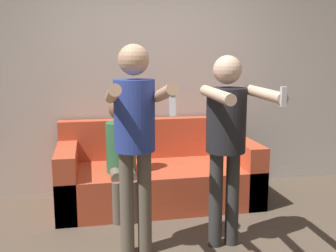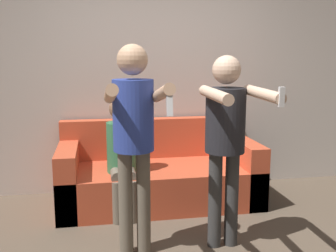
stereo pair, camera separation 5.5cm
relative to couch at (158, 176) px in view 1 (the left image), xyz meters
The scene contains 5 objects.
wall_back 1.18m from the couch, 87.47° to the left, with size 6.40×0.06×2.70m.
couch is the anchor object (origin of this frame).
person_standing_left 1.39m from the couch, 107.93° to the right, with size 0.43×0.73×1.64m.
person_standing_right 1.37m from the couch, 72.08° to the right, with size 0.43×0.74×1.55m.
person_seated 0.58m from the couch, 148.73° to the right, with size 0.29×0.52×1.16m.
Camera 1 is at (-0.71, -2.69, 1.55)m, focal length 42.00 mm.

